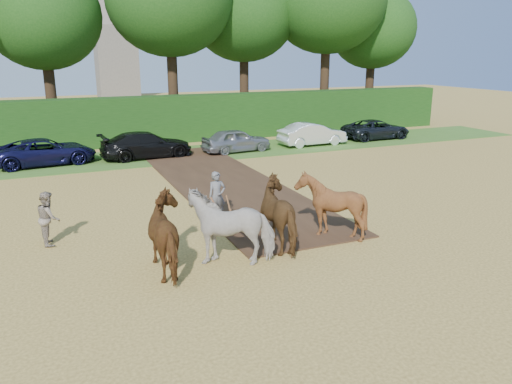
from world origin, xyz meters
TOP-DOWN VIEW (x-y plane):
  - ground at (0.00, 0.00)m, footprint 120.00×120.00m
  - earth_strip at (1.50, 7.00)m, footprint 4.50×17.00m
  - grass_verge at (0.00, 14.00)m, footprint 50.00×5.00m
  - hedgerow at (0.00, 18.50)m, footprint 46.00×1.60m
  - spectator_near at (-5.87, 2.06)m, footprint 0.65×0.83m
  - plough_team at (-0.28, -0.99)m, footprint 6.73×5.06m
  - parked_cars at (0.01, 13.83)m, footprint 36.02×3.22m

SIDE VIEW (x-z plane):
  - ground at x=0.00m, z-range 0.00..0.00m
  - grass_verge at x=0.00m, z-range 0.00..0.03m
  - earth_strip at x=1.50m, z-range 0.00..0.05m
  - parked_cars at x=0.01m, z-range -0.04..1.43m
  - spectator_near at x=-5.87m, z-range 0.00..1.66m
  - plough_team at x=-0.28m, z-range -0.01..2.05m
  - hedgerow at x=0.00m, z-range 0.00..3.00m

